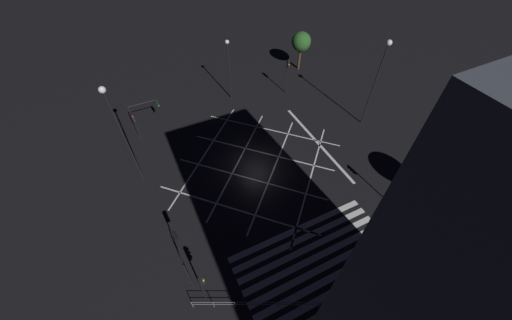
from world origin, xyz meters
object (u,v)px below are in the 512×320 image
(traffic_light_se_main, at_px, (402,183))
(street_lamp_west, at_px, (228,60))
(street_lamp_east, at_px, (117,122))
(street_tree_far, at_px, (461,175))
(traffic_light_nw_cross, at_px, (135,121))
(street_lamp_far, at_px, (381,67))
(traffic_light_sw_cross, at_px, (180,252))
(traffic_light_nw_main, at_px, (146,111))
(traffic_light_ne_cross, at_px, (288,70))
(street_tree_near, at_px, (301,42))
(traffic_light_sw_main, at_px, (202,284))

(traffic_light_se_main, relative_size, street_lamp_west, 0.57)
(street_lamp_east, distance_m, street_tree_far, 27.06)
(traffic_light_nw_cross, height_order, street_lamp_far, street_lamp_far)
(traffic_light_sw_cross, distance_m, street_lamp_west, 22.04)
(traffic_light_nw_main, relative_size, traffic_light_nw_cross, 1.28)
(traffic_light_ne_cross, distance_m, street_lamp_far, 10.88)
(traffic_light_ne_cross, relative_size, street_tree_near, 0.88)
(traffic_light_se_main, bearing_deg, traffic_light_sw_main, 1.22)
(street_lamp_east, bearing_deg, traffic_light_nw_main, 68.87)
(traffic_light_se_main, relative_size, traffic_light_nw_cross, 1.25)
(street_tree_near, bearing_deg, traffic_light_nw_cross, -167.36)
(traffic_light_se_main, distance_m, traffic_light_nw_main, 24.97)
(traffic_light_ne_cross, distance_m, traffic_light_nw_main, 17.11)
(street_lamp_east, bearing_deg, street_lamp_far, -5.84)
(street_lamp_east, xyz_separation_m, street_tree_far, (22.75, -14.39, -2.80))
(traffic_light_ne_cross, bearing_deg, traffic_light_se_main, -0.56)
(traffic_light_ne_cross, bearing_deg, street_tree_near, 134.10)
(traffic_light_nw_cross, bearing_deg, traffic_light_sw_cross, 1.37)
(street_tree_near, distance_m, street_tree_far, 25.39)
(traffic_light_sw_main, xyz_separation_m, street_tree_far, (20.79, -1.60, 1.78))
(traffic_light_sw_main, relative_size, traffic_light_nw_cross, 1.03)
(street_lamp_east, relative_size, street_lamp_west, 1.37)
(traffic_light_se_main, relative_size, street_lamp_far, 0.44)
(traffic_light_ne_cross, relative_size, traffic_light_sw_main, 1.30)
(traffic_light_nw_main, bearing_deg, street_tree_near, 13.02)
(traffic_light_sw_cross, xyz_separation_m, traffic_light_sw_main, (0.66, -2.55, -0.39))
(traffic_light_se_main, height_order, traffic_light_nw_main, traffic_light_nw_main)
(traffic_light_sw_main, bearing_deg, street_tree_far, -4.40)
(traffic_light_se_main, distance_m, traffic_light_ne_cross, 18.88)
(street_tree_near, bearing_deg, street_lamp_west, -167.98)
(street_lamp_far, bearing_deg, street_tree_far, -97.49)
(traffic_light_sw_cross, distance_m, traffic_light_nw_main, 16.21)
(street_lamp_east, bearing_deg, street_lamp_west, 34.04)
(traffic_light_se_main, distance_m, traffic_light_sw_main, 17.26)
(street_tree_far, bearing_deg, street_lamp_far, 82.51)
(traffic_light_ne_cross, relative_size, traffic_light_nw_main, 1.05)
(traffic_light_se_main, height_order, street_lamp_west, street_lamp_west)
(street_lamp_west, distance_m, street_lamp_far, 16.17)
(street_lamp_west, bearing_deg, street_tree_near, 12.02)
(traffic_light_sw_cross, height_order, street_lamp_east, street_lamp_east)
(street_lamp_east, distance_m, street_lamp_west, 15.37)
(traffic_light_nw_cross, xyz_separation_m, street_lamp_west, (11.72, 2.76, 2.67))
(street_tree_near, bearing_deg, street_lamp_east, -155.49)
(traffic_light_sw_cross, distance_m, street_tree_near, 31.12)
(street_lamp_far, xyz_separation_m, street_tree_near, (-0.27, 13.45, -3.14))
(street_tree_far, bearing_deg, traffic_light_nw_main, 135.18)
(street_lamp_east, bearing_deg, traffic_light_sw_main, -81.28)
(traffic_light_se_main, distance_m, street_lamp_far, 11.87)
(traffic_light_sw_main, bearing_deg, traffic_light_nw_cross, 93.23)
(traffic_light_sw_cross, bearing_deg, street_tree_near, -47.01)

